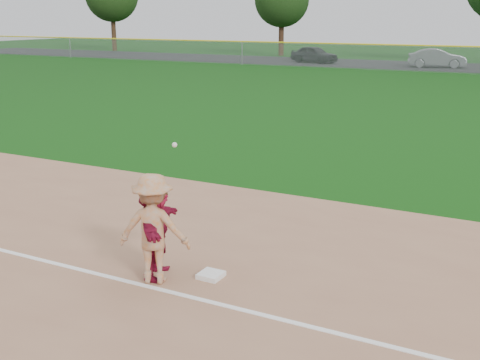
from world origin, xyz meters
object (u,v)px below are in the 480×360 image
at_px(first_base, 211,275).
at_px(base_runner, 155,228).
at_px(car_left, 314,54).
at_px(car_mid, 437,58).

height_order(first_base, base_runner, base_runner).
height_order(base_runner, car_left, base_runner).
height_order(car_left, car_mid, car_mid).
distance_m(first_base, base_runner, 1.23).
xyz_separation_m(base_runner, car_mid, (-3.57, 45.18, -0.10)).
bearing_deg(first_base, car_mid, 95.63).
distance_m(car_left, car_mid, 10.92).
bearing_deg(car_left, car_mid, -75.96).
relative_size(first_base, base_runner, 0.22).
relative_size(first_base, car_mid, 0.08).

